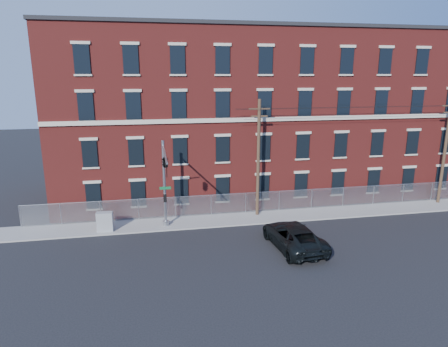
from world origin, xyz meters
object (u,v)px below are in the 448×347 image
traffic_signal_mast (165,169)px  pickup_truck (293,236)px  utility_pole_near (258,156)px  utility_cabinet (105,222)px

traffic_signal_mast → pickup_truck: 10.45m
utility_pole_near → pickup_truck: 8.19m
utility_pole_near → utility_cabinet: bearing=-173.7°
pickup_truck → utility_cabinet: (-13.51, 5.43, 0.01)m
pickup_truck → utility_cabinet: pickup_truck is taller
utility_pole_near → utility_cabinet: (-12.72, -1.40, -4.45)m
utility_pole_near → utility_cabinet: 13.55m
traffic_signal_mast → utility_pole_near: (8.00, 3.42, -0.05)m
traffic_signal_mast → pickup_truck: traffic_signal_mast is taller
traffic_signal_mast → utility_cabinet: size_ratio=4.55×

